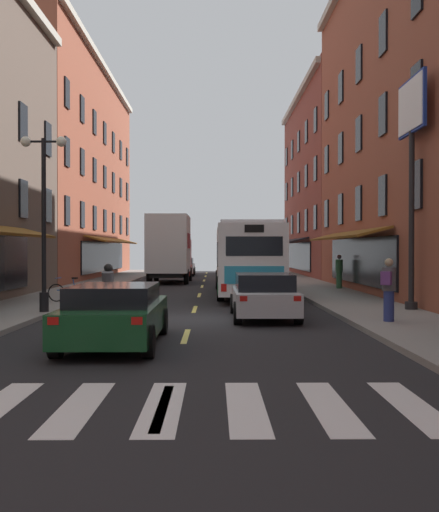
% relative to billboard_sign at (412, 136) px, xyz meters
% --- Properties ---
extents(ground_plane, '(34.80, 80.00, 0.10)m').
position_rel_billboard_sign_xyz_m(ground_plane, '(-7.05, -1.54, -5.80)').
color(ground_plane, black).
extents(lane_centre_dashes, '(0.14, 73.90, 0.01)m').
position_rel_billboard_sign_xyz_m(lane_centre_dashes, '(-7.05, -1.79, -5.74)').
color(lane_centre_dashes, '#DBCC4C').
rests_on(lane_centre_dashes, ground).
extents(crosswalk_near, '(7.10, 2.80, 0.01)m').
position_rel_billboard_sign_xyz_m(crosswalk_near, '(-7.05, -11.54, -5.74)').
color(crosswalk_near, silver).
rests_on(crosswalk_near, ground).
extents(sidewalk_right, '(3.00, 80.00, 0.14)m').
position_rel_billboard_sign_xyz_m(sidewalk_right, '(-1.15, -1.54, -5.68)').
color(sidewalk_right, gray).
rests_on(sidewalk_right, ground).
extents(billboard_sign, '(0.40, 2.50, 7.46)m').
position_rel_billboard_sign_xyz_m(billboard_sign, '(0.00, 0.00, 0.00)').
color(billboard_sign, black).
rests_on(billboard_sign, sidewalk_right).
extents(transit_bus, '(2.68, 11.75, 3.19)m').
position_rel_billboard_sign_xyz_m(transit_bus, '(-4.95, 8.14, -4.08)').
color(transit_bus, white).
rests_on(transit_bus, ground).
extents(box_truck, '(2.53, 7.01, 4.12)m').
position_rel_billboard_sign_xyz_m(box_truck, '(-9.11, 18.17, -3.68)').
color(box_truck, '#B21E19').
rests_on(box_truck, ground).
extents(sedan_near, '(1.99, 4.72, 1.32)m').
position_rel_billboard_sign_xyz_m(sedan_near, '(-8.51, -6.41, -5.06)').
color(sedan_near, '#144723').
rests_on(sedan_near, ground).
extents(sedan_mid, '(1.92, 4.34, 1.35)m').
position_rel_billboard_sign_xyz_m(sedan_mid, '(-4.89, -1.40, -5.06)').
color(sedan_mid, silver).
rests_on(sedan_mid, ground).
extents(sedan_far, '(1.91, 4.46, 1.41)m').
position_rel_billboard_sign_xyz_m(sedan_far, '(-8.86, 28.28, -5.03)').
color(sedan_far, silver).
rests_on(sedan_far, ground).
extents(motorcycle_rider, '(0.62, 2.07, 1.66)m').
position_rel_billboard_sign_xyz_m(motorcycle_rider, '(-9.47, -1.78, -5.04)').
color(motorcycle_rider, black).
rests_on(motorcycle_rider, ground).
extents(bicycle_near, '(1.69, 0.50, 0.91)m').
position_rel_billboard_sign_xyz_m(bicycle_near, '(-11.69, 2.82, -5.25)').
color(bicycle_near, black).
rests_on(bicycle_near, sidewalk_left).
extents(pedestrian_near, '(0.46, 0.52, 1.70)m').
position_rel_billboard_sign_xyz_m(pedestrian_near, '(-1.69, -3.30, -4.71)').
color(pedestrian_near, navy).
rests_on(pedestrian_near, sidewalk_right).
extents(pedestrian_mid, '(0.36, 0.36, 1.68)m').
position_rel_billboard_sign_xyz_m(pedestrian_mid, '(-0.17, 10.49, -4.75)').
color(pedestrian_mid, '#33663F').
rests_on(pedestrian_mid, sidewalk_right).
extents(street_lamp_twin, '(1.42, 0.32, 5.44)m').
position_rel_billboard_sign_xyz_m(street_lamp_twin, '(-11.66, -0.68, -2.60)').
color(street_lamp_twin, black).
rests_on(street_lamp_twin, sidewalk_left).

